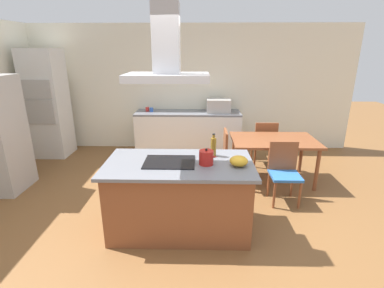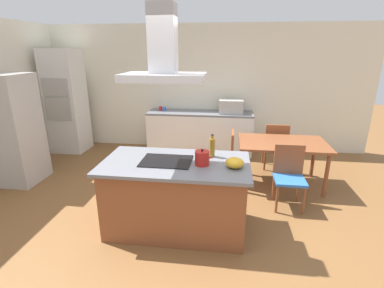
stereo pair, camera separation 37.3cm
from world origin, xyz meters
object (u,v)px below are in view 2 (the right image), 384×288
tea_kettle (202,158)px  mixing_bowl (235,163)px  countertop_microwave (231,106)px  dining_table (282,147)px  cooktop (166,161)px  chair_at_left_end (226,153)px  coffee_mug_red (160,108)px  olive_oil_bottle (212,147)px  chair_facing_back_wall (275,143)px  chair_facing_island (289,172)px  refrigerator (10,130)px  range_hood (163,57)px  wall_oven_stack (66,102)px  coffee_mug_blue (164,109)px

tea_kettle → mixing_bowl: tea_kettle is taller
countertop_microwave → dining_table: (0.85, -1.44, -0.37)m
cooktop → chair_at_left_end: cooktop is taller
coffee_mug_red → olive_oil_bottle: bearing=-64.2°
countertop_microwave → dining_table: bearing=-59.6°
chair_facing_back_wall → chair_facing_island: bearing=-90.0°
refrigerator → range_hood: (2.87, -1.02, 1.19)m
cooktop → refrigerator: bearing=160.4°
dining_table → range_hood: range_hood is taller
mixing_bowl → countertop_microwave: (-0.04, 2.96, 0.08)m
tea_kettle → chair_at_left_end: 1.58m
countertop_microwave → coffee_mug_red: 1.54m
olive_oil_bottle → chair_facing_back_wall: 2.21m
chair_facing_island → range_hood: 2.39m
tea_kettle → chair_facing_back_wall: bearing=61.4°
refrigerator → chair_facing_back_wall: 4.62m
cooktop → countertop_microwave: countertop_microwave is taller
wall_oven_stack → olive_oil_bottle: bearing=-35.9°
coffee_mug_red → refrigerator: refrigerator is taller
coffee_mug_red → chair_facing_back_wall: (2.38, -0.83, -0.44)m
wall_oven_stack → range_hood: 3.97m
range_hood → cooktop: bearing=0.0°
refrigerator → chair_facing_back_wall: size_ratio=2.04×
mixing_bowl → wall_oven_stack: 4.51m
cooktop → coffee_mug_blue: size_ratio=6.67×
tea_kettle → chair_facing_island: tea_kettle is taller
cooktop → chair_facing_island: cooktop is taller
coffee_mug_blue → olive_oil_bottle: bearing=-65.5°
range_hood → tea_kettle: bearing=-6.1°
tea_kettle → coffee_mug_red: 3.22m
dining_table → range_hood: size_ratio=1.56×
chair_at_left_end → mixing_bowl: bearing=-85.7°
countertop_microwave → chair_facing_back_wall: countertop_microwave is taller
cooktop → refrigerator: (-2.87, 1.02, 0.00)m
olive_oil_bottle → coffee_mug_blue: olive_oil_bottle is taller
mixing_bowl → coffee_mug_blue: mixing_bowl is taller
olive_oil_bottle → chair_facing_back_wall: size_ratio=0.32×
coffee_mug_red → wall_oven_stack: size_ratio=0.04×
countertop_microwave → chair_facing_island: 2.33m
countertop_microwave → chair_facing_back_wall: size_ratio=0.56×
chair_facing_island → countertop_microwave: bearing=111.9°
wall_oven_stack → dining_table: (4.40, -1.21, -0.43)m
mixing_bowl → refrigerator: (-3.68, 1.10, -0.05)m
wall_oven_stack → chair_at_left_end: 3.73m
wall_oven_stack → chair_facing_back_wall: 4.47m
olive_oil_bottle → mixing_bowl: (0.28, -0.32, -0.06)m
olive_oil_bottle → coffee_mug_blue: 2.91m
coffee_mug_red → dining_table: (2.38, -1.49, -0.28)m
refrigerator → chair_facing_island: size_ratio=2.04×
cooktop → coffee_mug_blue: coffee_mug_blue is taller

